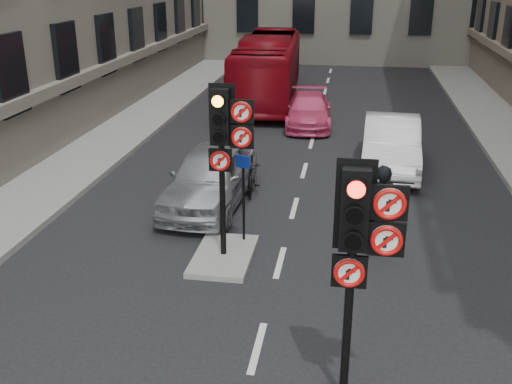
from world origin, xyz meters
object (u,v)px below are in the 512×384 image
(motorcyclist, at_px, (380,208))
(info_sign, at_px, (243,186))
(signal_near, at_px, (360,236))
(car_white, at_px, (391,144))
(motorcycle, at_px, (252,175))
(signal_far, at_px, (225,135))
(car_silver, at_px, (210,177))
(bus_red, at_px, (268,68))
(car_pink, at_px, (309,110))

(motorcyclist, height_order, info_sign, info_sign)
(signal_near, xyz_separation_m, car_white, (1.05, 10.65, -1.82))
(motorcycle, relative_size, motorcyclist, 0.83)
(signal_near, height_order, signal_far, signal_far)
(signal_far, distance_m, motorcycle, 4.55)
(signal_near, height_order, motorcycle, signal_near)
(car_white, distance_m, info_sign, 6.86)
(car_silver, distance_m, bus_red, 12.85)
(bus_red, xyz_separation_m, motorcycle, (1.24, -11.79, -0.96))
(signal_near, distance_m, car_white, 10.85)
(motorcyclist, bearing_deg, motorcycle, -52.01)
(car_pink, height_order, motorcyclist, motorcyclist)
(car_pink, bearing_deg, signal_near, -87.10)
(signal_far, xyz_separation_m, car_pink, (0.81, 11.38, -2.11))
(bus_red, bearing_deg, info_sign, -86.89)
(signal_near, height_order, car_silver, signal_near)
(car_white, distance_m, motorcyclist, 5.67)
(car_silver, relative_size, info_sign, 2.28)
(signal_near, distance_m, info_sign, 5.44)
(signal_near, distance_m, motorcyclist, 5.29)
(signal_near, bearing_deg, motorcycle, 109.04)
(signal_near, distance_m, motorcycle, 8.69)
(car_white, bearing_deg, car_pink, 123.38)
(bus_red, distance_m, motorcyclist, 15.44)
(signal_near, height_order, bus_red, signal_near)
(car_silver, bearing_deg, car_pink, 80.76)
(signal_far, xyz_separation_m, info_sign, (0.21, 0.74, -1.32))
(motorcyclist, relative_size, info_sign, 0.98)
(car_silver, bearing_deg, car_white, 41.50)
(signal_far, height_order, motorcycle, signal_far)
(signal_near, relative_size, motorcyclist, 1.86)
(bus_red, height_order, info_sign, bus_red)
(bus_red, bearing_deg, car_pink, -66.37)
(signal_near, relative_size, car_white, 0.77)
(signal_near, distance_m, car_silver, 8.04)
(signal_near, xyz_separation_m, bus_red, (-3.99, 19.76, -1.15))
(motorcyclist, xyz_separation_m, info_sign, (-2.91, -0.27, 0.42))
(car_silver, xyz_separation_m, info_sign, (1.26, -2.19, 0.62))
(motorcyclist, bearing_deg, bus_red, -82.89)
(signal_far, relative_size, motorcycle, 2.24)
(signal_near, bearing_deg, bus_red, 101.40)
(car_white, distance_m, bus_red, 10.44)
(info_sign, bearing_deg, motorcyclist, 21.64)
(signal_near, bearing_deg, signal_far, 123.02)
(bus_red, bearing_deg, motorcycle, -86.99)
(signal_near, bearing_deg, car_silver, 117.73)
(signal_far, bearing_deg, car_white, 61.21)
(motorcycle, xyz_separation_m, motorcyclist, (3.28, -2.96, 0.48))
(car_pink, distance_m, motorcyclist, 10.63)
(car_pink, xyz_separation_m, motorcycle, (-0.96, -7.40, -0.11))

